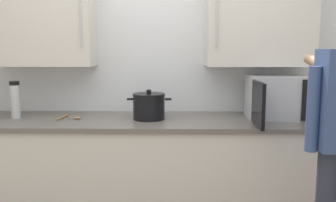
% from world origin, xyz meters
% --- Properties ---
extents(back_wall_tiled, '(4.37, 0.44, 2.83)m').
position_xyz_m(back_wall_tiled, '(-0.00, 1.15, 1.48)').
color(back_wall_tiled, silver).
rests_on(back_wall_tiled, ground_plane).
extents(counter_unit, '(3.18, 0.72, 0.91)m').
position_xyz_m(counter_unit, '(0.00, 0.80, 0.45)').
color(counter_unit, beige).
rests_on(counter_unit, ground_plane).
extents(microwave_oven, '(0.52, 0.70, 0.34)m').
position_xyz_m(microwave_oven, '(1.01, 0.84, 1.08)').
color(microwave_oven, '#B7BABF').
rests_on(microwave_oven, counter_unit).
extents(wooden_spoon, '(0.18, 0.20, 0.02)m').
position_xyz_m(wooden_spoon, '(-0.62, 0.80, 0.92)').
color(wooden_spoon, '#A37547').
rests_on(wooden_spoon, counter_unit).
extents(thermos_flask, '(0.08, 0.08, 0.30)m').
position_xyz_m(thermos_flask, '(-1.05, 0.81, 1.06)').
color(thermos_flask, '#B7BABF').
rests_on(thermos_flask, counter_unit).
extents(stock_pot, '(0.35, 0.25, 0.23)m').
position_xyz_m(stock_pot, '(0.00, 0.80, 1.01)').
color(stock_pot, black).
rests_on(stock_pot, counter_unit).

